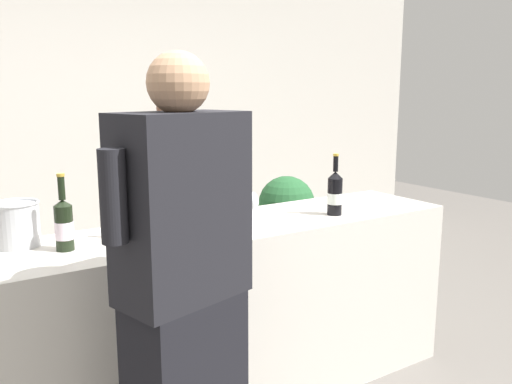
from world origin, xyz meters
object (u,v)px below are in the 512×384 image
Objects in this scene: ice_bucket at (17,224)px; person_guest at (184,316)px; wine_bottle_0 at (64,224)px; wine_bottle_5 at (233,195)px; wine_bottle_1 at (143,213)px; wine_bottle_3 at (335,193)px; potted_shrub at (286,222)px; wine_bottle_2 at (233,195)px; person_server at (176,231)px; wine_glass at (252,203)px; wine_bottle_4 at (167,218)px.

person_guest is (0.39, -0.83, -0.20)m from ice_bucket.
wine_bottle_5 is (0.92, 0.17, 0.00)m from wine_bottle_0.
person_guest is (0.23, -0.66, -0.21)m from wine_bottle_0.
wine_bottle_3 is at bearing -4.44° from wine_bottle_1.
wine_bottle_0 is at bearing -169.44° from wine_bottle_5.
wine_bottle_5 is 1.36m from potted_shrub.
wine_bottle_2 is at bearing 161.93° from wine_bottle_3.
potted_shrub is at bearing 33.94° from wine_bottle_1.
wine_bottle_2 is 0.62m from person_server.
wine_glass is at bearing -81.38° from person_server.
wine_bottle_1 is 1.05m from wine_bottle_3.
person_guest is 1.82× the size of potted_shrub.
potted_shrub is (1.49, 1.17, -0.47)m from wine_bottle_4.
potted_shrub is (2.04, 0.84, -0.45)m from ice_bucket.
ice_bucket is at bearing -179.78° from wine_bottle_5.
wine_bottle_2 is at bearing -120.19° from wine_bottle_5.
wine_bottle_1 is at bearing -160.47° from wine_bottle_5.
wine_bottle_4 reaches higher than ice_bucket.
wine_glass is 0.89m from person_guest.
wine_bottle_5 is 1.77× the size of wine_glass.
person_server is (0.93, 0.43, -0.26)m from ice_bucket.
wine_bottle_4 is (-0.46, -0.22, -0.02)m from wine_bottle_2.
wine_bottle_2 reaches higher than wine_bottle_0.
person_guest reaches higher than wine_bottle_5.
wine_glass is (-0.51, 0.03, -0.00)m from wine_bottle_3.
person_guest reaches higher than wine_bottle_1.
person_server is 1.69× the size of potted_shrub.
wine_bottle_0 reaches higher than potted_shrub.
wine_glass is at bearing 42.00° from person_guest.
wine_bottle_4 is 0.18× the size of person_guest.
wine_bottle_2 is (0.52, 0.09, 0.01)m from wine_bottle_1.
potted_shrub is (1.01, 1.09, -0.46)m from wine_glass.
wine_bottle_0 is 0.23m from ice_bucket.
wine_bottle_0 is 1.66× the size of ice_bucket.
wine_bottle_3 is 1.09× the size of wine_bottle_5.
wine_bottle_2 reaches higher than ice_bucket.
wine_bottle_4 reaches higher than wine_bottle_5.
ice_bucket is 0.21× the size of potted_shrub.
wine_bottle_4 is at bearing -66.26° from wine_bottle_1.
wine_bottle_2 is at bearing 49.24° from person_guest.
wine_glass is 0.18× the size of potted_shrub.
potted_shrub is (1.65, 1.67, -0.24)m from person_guest.
person_server reaches higher than wine_bottle_3.
wine_bottle_2 is at bearing 10.09° from wine_bottle_1.
wine_bottle_1 is at bearing -22.42° from ice_bucket.
wine_bottle_3 is at bearing -114.10° from potted_shrub.
wine_bottle_5 reaches higher than wine_glass.
wine_bottle_5 is 0.53m from person_server.
person_guest is at bearing -138.00° from wine_glass.
wine_bottle_1 is 0.67m from person_guest.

